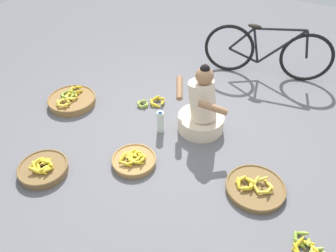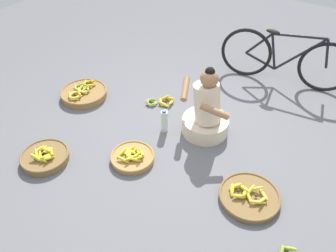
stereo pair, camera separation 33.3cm
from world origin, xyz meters
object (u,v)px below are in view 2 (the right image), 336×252
object	(u,v)px
banana_basket_near_vendor	(84,93)
loose_bananas_near_bicycle	(160,102)
bicycle_leaning	(285,59)
banana_basket_mid_right	(45,157)
banana_basket_mid_left	(132,157)
water_bottle	(164,121)
vendor_woman_front	(206,113)
banana_basket_back_left	(249,196)

from	to	relation	value
banana_basket_near_vendor	loose_bananas_near_bicycle	bearing A→B (deg)	25.55
bicycle_leaning	banana_basket_mid_right	size ratio (longest dim) A/B	3.41
banana_basket_mid_right	loose_bananas_near_bicycle	bearing A→B (deg)	74.40
banana_basket_mid_left	banana_basket_mid_right	bearing A→B (deg)	-145.60
banana_basket_mid_left	water_bottle	xyz separation A→B (m)	(0.01, 0.57, 0.09)
vendor_woman_front	bicycle_leaning	xyz separation A→B (m)	(0.34, 1.47, 0.09)
banana_basket_mid_left	water_bottle	distance (m)	0.58
vendor_woman_front	bicycle_leaning	world-z (taller)	vendor_woman_front
banana_basket_mid_right	vendor_woman_front	bearing A→B (deg)	49.29
banana_basket_back_left	banana_basket_mid_right	size ratio (longest dim) A/B	1.14
vendor_woman_front	bicycle_leaning	size ratio (longest dim) A/B	0.49
bicycle_leaning	loose_bananas_near_bicycle	size ratio (longest dim) A/B	5.07
banana_basket_mid_left	banana_basket_near_vendor	xyz separation A→B (m)	(-1.23, 0.54, 0.01)
banana_basket_mid_left	banana_basket_near_vendor	distance (m)	1.34
banana_basket_near_vendor	banana_basket_back_left	bearing A→B (deg)	-7.65
banana_basket_back_left	banana_basket_mid_right	bearing A→B (deg)	-159.69
banana_basket_back_left	bicycle_leaning	bearing A→B (deg)	102.63
banana_basket_mid_right	loose_bananas_near_bicycle	xyz separation A→B (m)	(0.41, 1.48, -0.02)
banana_basket_back_left	loose_bananas_near_bicycle	world-z (taller)	banana_basket_back_left
water_bottle	banana_basket_mid_left	bearing A→B (deg)	-90.64
banana_basket_mid_left	loose_bananas_near_bicycle	size ratio (longest dim) A/B	1.38
banana_basket_near_vendor	banana_basket_mid_left	bearing A→B (deg)	-23.57
bicycle_leaning	banana_basket_mid_left	size ratio (longest dim) A/B	3.68
loose_bananas_near_bicycle	vendor_woman_front	bearing A→B (deg)	-12.34
vendor_woman_front	banana_basket_near_vendor	xyz separation A→B (m)	(-1.62, -0.27, -0.21)
vendor_woman_front	loose_bananas_near_bicycle	bearing A→B (deg)	167.66
vendor_woman_front	banana_basket_near_vendor	bearing A→B (deg)	-170.44
banana_basket_mid_right	banana_basket_mid_left	bearing A→B (deg)	34.40
bicycle_leaning	banana_basket_mid_left	bearing A→B (deg)	-107.82
banana_basket_back_left	banana_basket_mid_right	distance (m)	2.07
vendor_woman_front	banana_basket_back_left	distance (m)	1.03
bicycle_leaning	banana_basket_near_vendor	world-z (taller)	bicycle_leaning
banana_basket_mid_left	loose_bananas_near_bicycle	world-z (taller)	banana_basket_mid_left
banana_basket_near_vendor	water_bottle	distance (m)	1.24
banana_basket_mid_left	banana_basket_mid_right	distance (m)	0.90
banana_basket_mid_left	water_bottle	size ratio (longest dim) A/B	1.59
banana_basket_back_left	water_bottle	world-z (taller)	water_bottle
water_bottle	loose_bananas_near_bicycle	bearing A→B (deg)	130.09
banana_basket_near_vendor	bicycle_leaning	bearing A→B (deg)	41.65
banana_basket_back_left	banana_basket_near_vendor	xyz separation A→B (m)	(-2.43, 0.33, 0.02)
banana_basket_mid_left	loose_bananas_near_bicycle	distance (m)	1.02
vendor_woman_front	banana_basket_mid_right	bearing A→B (deg)	-130.71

